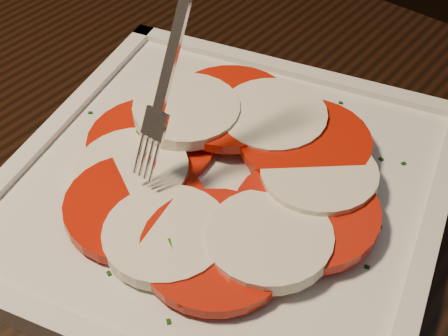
{
  "coord_description": "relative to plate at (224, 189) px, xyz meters",
  "views": [
    {
      "loc": [
        -0.12,
        -0.39,
        1.1
      ],
      "look_at": [
        -0.31,
        -0.14,
        0.78
      ],
      "focal_mm": 50.0,
      "sensor_mm": 36.0,
      "label": 1
    }
  ],
  "objects": [
    {
      "name": "plate",
      "position": [
        0.0,
        0.0,
        0.0
      ],
      "size": [
        0.38,
        0.38,
        0.01
      ],
      "primitive_type": "cube",
      "rotation": [
        0.0,
        0.0,
        0.24
      ],
      "color": "white",
      "rests_on": "table"
    },
    {
      "name": "fork",
      "position": [
        -0.04,
        -0.0,
        0.1
      ],
      "size": [
        0.03,
        0.08,
        0.15
      ],
      "primitive_type": null,
      "rotation": [
        0.0,
        0.0,
        0.03
      ],
      "color": "white",
      "rests_on": "caprese_salad"
    },
    {
      "name": "caprese_salad",
      "position": [
        -0.0,
        0.0,
        0.02
      ],
      "size": [
        0.26,
        0.25,
        0.03
      ],
      "color": "red",
      "rests_on": "plate"
    }
  ]
}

